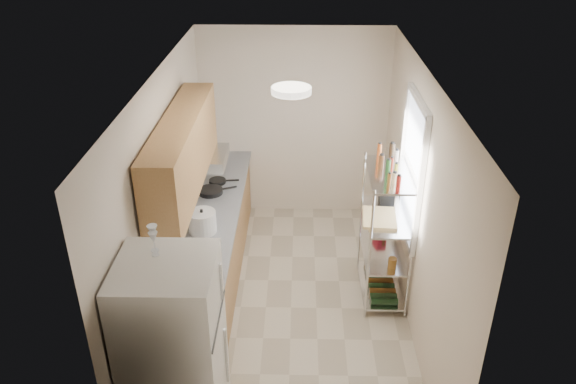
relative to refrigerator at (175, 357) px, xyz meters
name	(u,v)px	position (x,y,z in m)	size (l,w,h in m)	color
room	(291,205)	(0.87, 1.65, 0.43)	(2.52, 4.42, 2.62)	beige
counter_run	(211,250)	(-0.05, 2.09, -0.41)	(0.63, 3.51, 0.90)	#A67846
upper_cabinets	(183,153)	(-0.18, 1.75, 0.94)	(0.33, 2.20, 0.72)	#A67846
range_hood	(204,158)	(-0.13, 2.55, 0.52)	(0.50, 0.60, 0.12)	#B7BABC
window	(412,168)	(2.10, 2.00, 0.68)	(0.06, 1.00, 1.46)	white
bakers_rack	(387,208)	(1.88, 1.95, 0.24)	(0.45, 0.90, 1.73)	silver
ceiling_dome	(291,90)	(0.87, 1.35, 1.70)	(0.34, 0.34, 0.06)	white
refrigerator	(175,357)	(0.00, 0.00, 0.00)	(0.71, 0.71, 1.73)	silver
wine_glass_a	(154,244)	(-0.08, 0.12, 0.96)	(0.07, 0.07, 0.19)	silver
wine_glass_b	(153,238)	(-0.10, 0.18, 0.97)	(0.08, 0.08, 0.21)	silver
rice_cooker	(202,222)	(-0.06, 1.77, 0.15)	(0.29, 0.29, 0.23)	silver
frying_pan_large	(211,191)	(-0.10, 2.62, 0.06)	(0.29, 0.29, 0.05)	black
frying_pan_small	(217,181)	(-0.05, 2.89, 0.05)	(0.21, 0.21, 0.04)	black
cutting_board	(379,218)	(1.79, 1.88, 0.16)	(0.35, 0.45, 0.03)	tan
espresso_machine	(387,190)	(1.91, 2.28, 0.28)	(0.15, 0.23, 0.27)	black
storage_bag	(380,228)	(1.88, 2.28, -0.22)	(0.11, 0.15, 0.18)	#A41423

